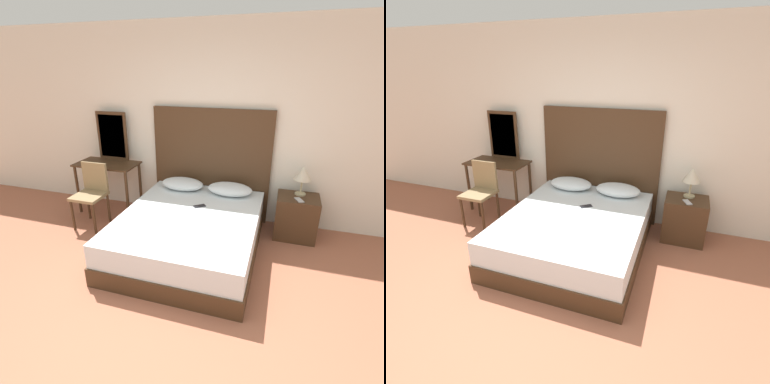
% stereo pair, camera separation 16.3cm
% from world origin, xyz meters
% --- Properties ---
extents(ground_plane, '(16.00, 16.00, 0.00)m').
position_xyz_m(ground_plane, '(0.00, 0.00, 0.00)').
color(ground_plane, '#9E5B42').
extents(wall_back, '(10.00, 0.06, 2.70)m').
position_xyz_m(wall_back, '(0.00, 2.65, 1.35)').
color(wall_back, silver).
rests_on(wall_back, ground_plane).
extents(bed, '(1.62, 1.96, 0.49)m').
position_xyz_m(bed, '(-0.12, 1.57, 0.24)').
color(bed, '#422B19').
rests_on(bed, ground_plane).
extents(headboard, '(1.70, 0.05, 1.61)m').
position_xyz_m(headboard, '(-0.12, 2.58, 0.80)').
color(headboard, '#422B19').
rests_on(headboard, ground_plane).
extents(pillow_left, '(0.61, 0.38, 0.16)m').
position_xyz_m(pillow_left, '(-0.47, 2.31, 0.57)').
color(pillow_left, silver).
rests_on(pillow_left, bed).
extents(pillow_right, '(0.61, 0.38, 0.16)m').
position_xyz_m(pillow_right, '(0.22, 2.31, 0.57)').
color(pillow_right, silver).
rests_on(pillow_right, bed).
extents(phone_on_bed, '(0.16, 0.15, 0.01)m').
position_xyz_m(phone_on_bed, '(-0.07, 1.82, 0.50)').
color(phone_on_bed, '#232328').
rests_on(phone_on_bed, bed).
extents(nightstand, '(0.53, 0.44, 0.57)m').
position_xyz_m(nightstand, '(1.12, 2.31, 0.29)').
color(nightstand, '#422B19').
rests_on(nightstand, ground_plane).
extents(table_lamp, '(0.22, 0.22, 0.38)m').
position_xyz_m(table_lamp, '(1.13, 2.40, 0.85)').
color(table_lamp, tan).
rests_on(table_lamp, nightstand).
extents(phone_on_nightstand, '(0.12, 0.17, 0.01)m').
position_xyz_m(phone_on_nightstand, '(1.12, 2.20, 0.58)').
color(phone_on_nightstand, '#B7B7BC').
rests_on(phone_on_nightstand, nightstand).
extents(vanity_desk, '(0.93, 0.51, 0.78)m').
position_xyz_m(vanity_desk, '(-1.67, 2.29, 0.64)').
color(vanity_desk, '#422B19').
rests_on(vanity_desk, ground_plane).
extents(vanity_mirror, '(0.50, 0.03, 0.73)m').
position_xyz_m(vanity_mirror, '(-1.67, 2.51, 1.14)').
color(vanity_mirror, '#422B19').
rests_on(vanity_mirror, vanity_desk).
extents(chair, '(0.40, 0.42, 0.89)m').
position_xyz_m(chair, '(-1.64, 1.82, 0.52)').
color(chair, olive).
rests_on(chair, ground_plane).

